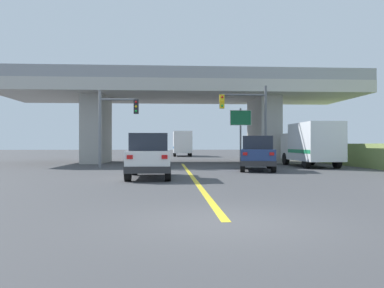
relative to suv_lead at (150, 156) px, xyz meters
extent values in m
plane|color=#424244|center=(1.98, 15.48, -1.01)|extent=(160.00, 160.00, 0.00)
cube|color=#B7B5AD|center=(1.98, 15.48, 4.97)|extent=(29.48, 9.34, 0.95)
cube|color=#A8A69F|center=(-5.17, 15.48, 1.74)|extent=(1.72, 5.60, 5.51)
cube|color=#A8A69F|center=(9.13, 15.48, 1.74)|extent=(1.72, 5.60, 5.51)
cube|color=gray|center=(1.98, 10.96, 5.89)|extent=(29.48, 0.20, 0.90)
cube|color=gray|center=(1.98, 20.00, 5.89)|extent=(29.48, 0.20, 0.90)
cube|color=yellow|center=(1.98, 1.33, -1.01)|extent=(0.20, 23.17, 0.01)
cube|color=silver|center=(0.00, 0.11, -0.20)|extent=(1.86, 4.46, 0.90)
cube|color=#1E232D|center=(0.00, -0.22, 0.63)|extent=(1.63, 2.45, 0.76)
cube|color=#2D2D30|center=(0.00, -2.06, -0.51)|extent=(1.89, 0.20, 0.28)
cube|color=red|center=(-0.70, -2.13, 0.02)|extent=(0.24, 0.06, 0.16)
cube|color=red|center=(0.70, -2.13, 0.02)|extent=(0.24, 0.06, 0.16)
cylinder|color=black|center=(-0.83, 1.79, -0.65)|extent=(0.26, 0.72, 0.72)
cylinder|color=black|center=(0.83, 1.79, -0.65)|extent=(0.26, 0.72, 0.72)
cylinder|color=black|center=(-0.83, -1.56, -0.65)|extent=(0.26, 0.72, 0.72)
cylinder|color=black|center=(0.83, -1.56, -0.65)|extent=(0.26, 0.72, 0.72)
cube|color=navy|center=(6.13, 5.09, -0.20)|extent=(2.76, 5.06, 0.90)
cube|color=#1E232D|center=(6.06, 4.74, 0.63)|extent=(2.13, 2.90, 0.76)
cube|color=#2D2D30|center=(5.69, 2.79, -0.51)|extent=(1.92, 0.56, 0.28)
cube|color=red|center=(4.98, 2.85, 0.02)|extent=(0.25, 0.10, 0.16)
cube|color=red|center=(6.37, 2.59, 0.02)|extent=(0.25, 0.10, 0.16)
cylinder|color=black|center=(5.66, 7.07, -0.65)|extent=(0.39, 0.76, 0.72)
cylinder|color=black|center=(7.31, 6.75, -0.65)|extent=(0.39, 0.76, 0.72)
cylinder|color=black|center=(4.96, 3.44, -0.65)|extent=(0.39, 0.76, 0.72)
cylinder|color=black|center=(6.61, 3.12, -0.65)|extent=(0.39, 0.76, 0.72)
cube|color=silver|center=(10.67, 10.86, 0.39)|extent=(2.20, 2.00, 1.90)
cube|color=silver|center=(10.67, 7.60, 0.70)|extent=(2.31, 4.52, 2.52)
cube|color=#197F4C|center=(10.67, 7.60, 0.07)|extent=(2.33, 4.43, 0.24)
cylinder|color=black|center=(9.67, 10.86, -0.56)|extent=(0.30, 0.90, 0.90)
cylinder|color=black|center=(11.67, 10.86, -0.56)|extent=(0.30, 0.90, 0.90)
cylinder|color=black|center=(9.67, 6.48, -0.56)|extent=(0.30, 0.90, 0.90)
cylinder|color=black|center=(11.67, 6.48, -0.56)|extent=(0.30, 0.90, 0.90)
cylinder|color=#56595E|center=(7.63, 8.86, 1.80)|extent=(0.18, 0.18, 5.63)
cylinder|color=#56595E|center=(6.10, 8.86, 3.97)|extent=(3.07, 0.12, 0.12)
cube|color=gold|center=(4.56, 8.86, 3.49)|extent=(0.32, 0.26, 0.96)
sphere|color=red|center=(4.56, 8.71, 3.79)|extent=(0.16, 0.16, 0.16)
sphere|color=gold|center=(4.56, 8.71, 3.49)|extent=(0.16, 0.16, 0.16)
sphere|color=green|center=(4.56, 8.71, 3.19)|extent=(0.16, 0.16, 0.16)
cylinder|color=slate|center=(-3.67, 8.22, 1.54)|extent=(0.18, 0.18, 5.11)
cylinder|color=slate|center=(-2.47, 8.22, 3.52)|extent=(2.39, 0.12, 0.12)
cube|color=#232326|center=(-1.28, 8.22, 3.04)|extent=(0.32, 0.26, 0.96)
sphere|color=red|center=(-1.28, 8.07, 3.34)|extent=(0.16, 0.16, 0.16)
sphere|color=gold|center=(-1.28, 8.07, 3.04)|extent=(0.16, 0.16, 0.16)
sphere|color=green|center=(-1.28, 8.07, 2.74)|extent=(0.16, 0.16, 0.16)
cylinder|color=slate|center=(6.66, 13.09, 1.21)|extent=(0.14, 0.14, 4.44)
cube|color=#197242|center=(6.66, 13.03, 2.66)|extent=(1.64, 0.08, 1.14)
cube|color=white|center=(6.66, 13.02, 2.66)|extent=(1.72, 0.04, 1.22)
cube|color=navy|center=(2.70, 35.61, 0.39)|extent=(2.20, 2.00, 1.90)
cube|color=white|center=(2.70, 32.29, 0.82)|extent=(2.31, 4.64, 2.76)
cube|color=#195999|center=(2.70, 32.29, 0.13)|extent=(2.33, 4.55, 0.24)
cylinder|color=black|center=(1.70, 35.61, -0.56)|extent=(0.30, 0.90, 0.90)
cylinder|color=black|center=(3.70, 35.61, -0.56)|extent=(0.30, 0.90, 0.90)
cylinder|color=black|center=(1.70, 31.13, -0.56)|extent=(0.30, 0.90, 0.90)
cylinder|color=black|center=(3.70, 31.13, -0.56)|extent=(0.30, 0.90, 0.90)
camera|label=1|loc=(0.83, -17.87, 0.52)|focal=36.47mm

